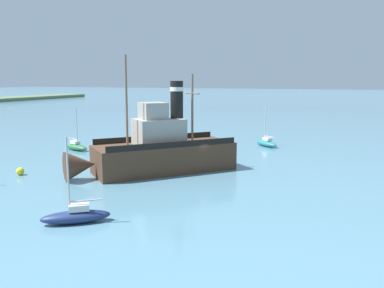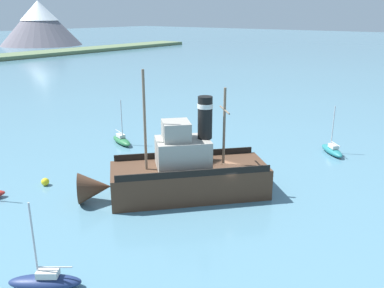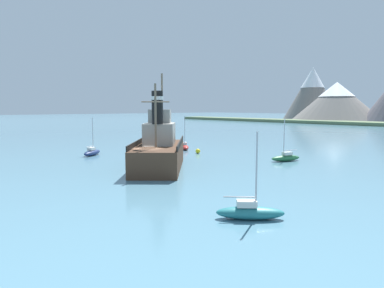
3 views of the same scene
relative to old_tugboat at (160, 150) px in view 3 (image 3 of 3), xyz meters
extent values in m
plane|color=teal|center=(1.95, -2.93, -1.83)|extent=(600.00, 600.00, 0.00)
cone|color=slate|center=(-65.89, 142.24, 11.50)|extent=(28.81, 28.81, 26.67)
cone|color=white|center=(-65.89, 142.24, 19.69)|extent=(11.79, 11.79, 10.39)
cone|color=slate|center=(-44.65, 125.86, 6.82)|extent=(39.30, 39.30, 17.30)
cone|color=white|center=(-44.65, 125.86, 12.33)|extent=(15.18, 15.18, 6.36)
cube|color=#4C3323|center=(0.46, -0.41, -0.63)|extent=(11.91, 11.24, 2.40)
cone|color=#4C3323|center=(-4.94, 4.36, -0.63)|extent=(3.36, 3.35, 2.35)
cube|color=#9E998E|center=(0.09, -0.08, 1.67)|extent=(4.98, 4.90, 2.20)
cube|color=#9E998E|center=(-0.29, 0.25, 3.47)|extent=(2.96, 2.97, 1.40)
cylinder|color=black|center=(1.36, -1.20, 4.37)|extent=(1.10, 1.10, 3.20)
cylinder|color=silver|center=(1.36, -1.20, 5.27)|extent=(1.16, 1.16, 0.35)
cylinder|color=#75604C|center=(-2.01, 1.78, 4.32)|extent=(0.20, 0.20, 7.50)
cylinder|color=#75604C|center=(2.48, -2.19, 3.57)|extent=(0.20, 0.20, 6.00)
cylinder|color=#75604C|center=(2.48, -2.19, 4.89)|extent=(1.81, 2.03, 0.12)
cube|color=black|center=(-0.97, -2.02, 0.82)|extent=(8.62, 7.64, 0.50)
cube|color=black|center=(1.89, 1.21, 0.82)|extent=(8.62, 7.64, 0.50)
ellipsoid|color=#286B3D|center=(6.12, 13.47, -1.48)|extent=(2.27, 3.95, 0.70)
cube|color=silver|center=(6.19, 13.66, -0.95)|extent=(0.96, 1.25, 0.36)
cylinder|color=#B7B7BC|center=(6.02, 13.19, 0.97)|extent=(0.10, 0.10, 4.20)
cylinder|color=#B7B7BC|center=(6.31, 14.04, -0.58)|extent=(0.66, 1.73, 0.08)
ellipsoid|color=navy|center=(-13.10, -1.54, -1.48)|extent=(3.22, 3.67, 0.70)
cube|color=silver|center=(-12.97, -1.70, -0.95)|extent=(1.18, 1.26, 0.36)
cylinder|color=#B7B7BC|center=(-13.28, -1.31, 0.97)|extent=(0.10, 0.10, 4.20)
cylinder|color=#B7B7BC|center=(-12.73, -2.01, -0.58)|extent=(1.18, 1.46, 0.08)
ellipsoid|color=#B22823|center=(-10.25, 11.68, -1.48)|extent=(3.81, 2.93, 0.70)
cube|color=silver|center=(-10.42, 11.78, -0.95)|extent=(1.27, 1.12, 0.36)
cylinder|color=#B7B7BC|center=(-9.99, 11.52, 0.97)|extent=(0.10, 0.10, 4.20)
cylinder|color=#B7B7BC|center=(-10.76, 11.99, -0.58)|extent=(1.57, 1.01, 0.08)
ellipsoid|color=#23757A|center=(16.94, -5.82, -1.48)|extent=(3.40, 3.53, 0.70)
cube|color=silver|center=(16.81, -5.96, -0.95)|extent=(1.22, 1.24, 0.36)
cylinder|color=#B7B7BC|center=(17.15, -5.60, 0.97)|extent=(0.10, 0.10, 4.20)
cylinder|color=#B7B7BC|center=(16.53, -6.26, -0.58)|extent=(1.29, 1.37, 0.08)
sphere|color=yellow|center=(-5.49, 10.12, -1.51)|extent=(0.64, 0.64, 0.64)
camera|label=1|loc=(-30.71, -15.79, 6.12)|focal=38.00mm
camera|label=2|loc=(-22.47, -18.52, 11.85)|focal=38.00mm
camera|label=3|loc=(28.91, -20.31, 4.35)|focal=32.00mm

